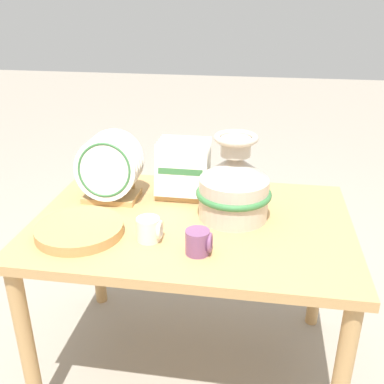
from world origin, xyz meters
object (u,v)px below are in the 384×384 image
(mug_plum_glaze, at_px, (199,242))
(mug_cream_glaze, at_px, (150,229))
(ceramic_vase, at_px, (234,184))
(wicker_charger_stack, at_px, (79,230))
(dish_rack_round_plates, at_px, (110,172))
(dish_rack_square_plates, at_px, (183,175))

(mug_plum_glaze, bearing_deg, mug_cream_glaze, 162.13)
(ceramic_vase, height_order, mug_plum_glaze, ceramic_vase)
(wicker_charger_stack, bearing_deg, dish_rack_round_plates, 86.70)
(dish_rack_round_plates, xyz_separation_m, mug_plum_glaze, (0.40, -0.34, -0.08))
(dish_rack_round_plates, xyz_separation_m, wicker_charger_stack, (-0.02, -0.29, -0.10))
(ceramic_vase, relative_size, dish_rack_square_plates, 1.38)
(dish_rack_round_plates, distance_m, dish_rack_square_plates, 0.29)
(mug_cream_glaze, relative_size, mug_plum_glaze, 1.00)
(mug_cream_glaze, bearing_deg, dish_rack_square_plates, 82.77)
(dish_rack_round_plates, height_order, dish_rack_square_plates, dish_rack_round_plates)
(dish_rack_square_plates, bearing_deg, ceramic_vase, -36.63)
(wicker_charger_stack, distance_m, mug_plum_glaze, 0.42)
(mug_plum_glaze, bearing_deg, ceramic_vase, 72.03)
(ceramic_vase, distance_m, wicker_charger_stack, 0.56)
(ceramic_vase, relative_size, mug_plum_glaze, 3.71)
(dish_rack_round_plates, bearing_deg, wicker_charger_stack, -93.30)
(dish_rack_round_plates, relative_size, mug_cream_glaze, 3.13)
(wicker_charger_stack, bearing_deg, mug_plum_glaze, -7.36)
(mug_cream_glaze, bearing_deg, wicker_charger_stack, -179.62)
(ceramic_vase, height_order, dish_rack_square_plates, ceramic_vase)
(ceramic_vase, xyz_separation_m, mug_plum_glaze, (-0.09, -0.27, -0.09))
(dish_rack_square_plates, xyz_separation_m, wicker_charger_stack, (-0.29, -0.37, -0.07))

